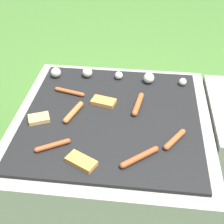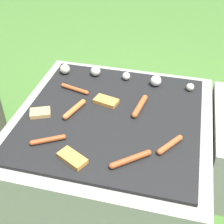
# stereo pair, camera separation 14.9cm
# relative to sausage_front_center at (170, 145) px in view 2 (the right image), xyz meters

# --- Properties ---
(ground_plane) EXTENTS (14.00, 14.00, 0.00)m
(ground_plane) POSITION_rel_sausage_front_center_xyz_m (-0.29, 0.15, -0.40)
(ground_plane) COLOR #3D6628
(grill) EXTENTS (0.95, 0.95, 0.38)m
(grill) POSITION_rel_sausage_front_center_xyz_m (-0.29, 0.15, -0.21)
(grill) COLOR gray
(grill) RESTS_ON ground_plane
(sausage_front_right) EXTENTS (0.05, 0.18, 0.03)m
(sausage_front_right) POSITION_rel_sausage_front_center_xyz_m (-0.17, 0.24, 0.00)
(sausage_front_right) COLOR #A34C23
(sausage_front_right) RESTS_ON grill
(sausage_mid_right) EXTENTS (0.14, 0.09, 0.02)m
(sausage_mid_right) POSITION_rel_sausage_front_center_xyz_m (-0.52, -0.10, -0.00)
(sausage_mid_right) COLOR #93421E
(sausage_mid_right) RESTS_ON grill
(sausage_back_center) EXTENTS (0.07, 0.16, 0.03)m
(sausage_back_center) POSITION_rel_sausage_front_center_xyz_m (-0.48, 0.14, 0.00)
(sausage_back_center) COLOR #B7602D
(sausage_back_center) RESTS_ON grill
(sausage_mid_left) EXTENTS (0.15, 0.13, 0.03)m
(sausage_mid_left) POSITION_rel_sausage_front_center_xyz_m (-0.15, -0.12, -0.00)
(sausage_mid_left) COLOR #93421E
(sausage_mid_left) RESTS_ON grill
(sausage_front_left) EXTENTS (0.17, 0.06, 0.02)m
(sausage_front_left) POSITION_rel_sausage_front_center_xyz_m (-0.54, 0.31, -0.00)
(sausage_front_left) COLOR #A34C23
(sausage_front_left) RESTS_ON grill
(sausage_front_center) EXTENTS (0.10, 0.13, 0.03)m
(sausage_front_center) POSITION_rel_sausage_front_center_xyz_m (0.00, 0.00, 0.00)
(sausage_front_center) COLOR #A34C23
(sausage_front_center) RESTS_ON grill
(bread_slice_center) EXTENTS (0.14, 0.11, 0.02)m
(bread_slice_center) POSITION_rel_sausage_front_center_xyz_m (-0.38, -0.17, -0.00)
(bread_slice_center) COLOR #D18438
(bread_slice_center) RESTS_ON grill
(bread_slice_left) EXTENTS (0.12, 0.10, 0.02)m
(bread_slice_left) POSITION_rel_sausage_front_center_xyz_m (-0.63, 0.07, -0.00)
(bread_slice_left) COLOR tan
(bread_slice_left) RESTS_ON grill
(bread_slice_right) EXTENTS (0.13, 0.09, 0.02)m
(bread_slice_right) POSITION_rel_sausage_front_center_xyz_m (-0.35, 0.24, -0.00)
(bread_slice_right) COLOR #D18438
(bread_slice_right) RESTS_ON grill
(mushroom_row) EXTENTS (0.76, 0.08, 0.06)m
(mushroom_row) POSITION_rel_sausage_front_center_xyz_m (-0.34, 0.47, 0.01)
(mushroom_row) COLOR beige
(mushroom_row) RESTS_ON grill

